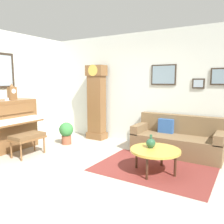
{
  "coord_description": "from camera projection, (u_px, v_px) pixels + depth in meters",
  "views": [
    {
      "loc": [
        2.56,
        -2.96,
        1.62
      ],
      "look_at": [
        -0.04,
        1.27,
        0.93
      ],
      "focal_mm": 36.4,
      "sensor_mm": 36.0,
      "label": 1
    }
  ],
  "objects": [
    {
      "name": "potted_plant",
      "position": [
        66.0,
        132.0,
        5.78
      ],
      "size": [
        0.36,
        0.36,
        0.56
      ],
      "color": "#935138",
      "rests_on": "ground_plane"
    },
    {
      "name": "teacup",
      "position": [
        7.0,
        99.0,
        5.08
      ],
      "size": [
        0.12,
        0.12,
        0.06
      ],
      "color": "#ADC6D6",
      "rests_on": "piano"
    },
    {
      "name": "ground_plane",
      "position": [
        77.0,
        175.0,
        4.05
      ],
      "size": [
        6.4,
        6.0,
        0.1
      ],
      "primitive_type": "cube",
      "color": "#B2A899"
    },
    {
      "name": "green_jug",
      "position": [
        151.0,
        143.0,
        4.05
      ],
      "size": [
        0.17,
        0.17,
        0.24
      ],
      "color": "#234C33",
      "rests_on": "coffee_table"
    },
    {
      "name": "piano",
      "position": [
        4.0,
        125.0,
        5.2
      ],
      "size": [
        0.87,
        1.44,
        1.17
      ],
      "color": "brown",
      "rests_on": "ground_plane"
    },
    {
      "name": "area_rug",
      "position": [
        154.0,
        168.0,
        4.2
      ],
      "size": [
        2.1,
        1.5,
        0.01
      ],
      "primitive_type": "cube",
      "color": "maroon",
      "rests_on": "ground_plane"
    },
    {
      "name": "piano_bench",
      "position": [
        28.0,
        137.0,
        4.88
      ],
      "size": [
        0.42,
        0.7,
        0.48
      ],
      "color": "brown",
      "rests_on": "ground_plane"
    },
    {
      "name": "mantel_clock",
      "position": [
        12.0,
        92.0,
        5.32
      ],
      "size": [
        0.13,
        0.18,
        0.38
      ],
      "color": "brown",
      "rests_on": "piano"
    },
    {
      "name": "grandfather_clock",
      "position": [
        97.0,
        104.0,
        6.24
      ],
      "size": [
        0.52,
        0.34,
        2.03
      ],
      "color": "brown",
      "rests_on": "ground_plane"
    },
    {
      "name": "couch",
      "position": [
        177.0,
        140.0,
        5.03
      ],
      "size": [
        1.9,
        0.8,
        0.84
      ],
      "color": "brown",
      "rests_on": "ground_plane"
    },
    {
      "name": "wall_back",
      "position": [
        136.0,
        89.0,
        5.87
      ],
      "size": [
        5.3,
        0.13,
        2.8
      ],
      "color": "silver",
      "rests_on": "ground_plane"
    },
    {
      "name": "coffee_table",
      "position": [
        155.0,
        151.0,
        3.98
      ],
      "size": [
        0.88,
        0.88,
        0.42
      ],
      "color": "gold",
      "rests_on": "ground_plane"
    }
  ]
}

